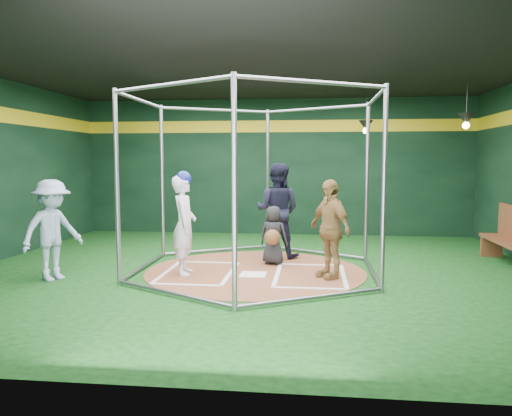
# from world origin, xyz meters

# --- Properties ---
(room_shell) EXTENTS (10.10, 9.10, 3.53)m
(room_shell) POSITION_xyz_m (0.00, 0.01, 1.75)
(room_shell) COLOR #0C350D
(room_shell) RESTS_ON ground
(clay_disc) EXTENTS (3.80, 3.80, 0.01)m
(clay_disc) POSITION_xyz_m (0.00, 0.00, 0.01)
(clay_disc) COLOR brown
(clay_disc) RESTS_ON ground
(home_plate) EXTENTS (0.43, 0.43, 0.01)m
(home_plate) POSITION_xyz_m (0.00, -0.30, 0.02)
(home_plate) COLOR white
(home_plate) RESTS_ON clay_disc
(batter_box_left) EXTENTS (1.17, 1.77, 0.01)m
(batter_box_left) POSITION_xyz_m (-0.95, -0.25, 0.02)
(batter_box_left) COLOR white
(batter_box_left) RESTS_ON clay_disc
(batter_box_right) EXTENTS (1.17, 1.77, 0.01)m
(batter_box_right) POSITION_xyz_m (0.95, -0.25, 0.02)
(batter_box_right) COLOR white
(batter_box_right) RESTS_ON clay_disc
(batting_cage) EXTENTS (4.05, 4.67, 3.00)m
(batting_cage) POSITION_xyz_m (-0.00, -0.00, 1.50)
(batting_cage) COLOR gray
(batting_cage) RESTS_ON ground
(pendant_lamp_near) EXTENTS (0.34, 0.34, 0.90)m
(pendant_lamp_near) POSITION_xyz_m (2.20, 3.60, 2.74)
(pendant_lamp_near) COLOR black
(pendant_lamp_near) RESTS_ON room_shell
(pendant_lamp_far) EXTENTS (0.34, 0.34, 0.90)m
(pendant_lamp_far) POSITION_xyz_m (4.00, 2.00, 2.74)
(pendant_lamp_far) COLOR black
(pendant_lamp_far) RESTS_ON room_shell
(batter_figure) EXTENTS (0.50, 0.67, 1.74)m
(batter_figure) POSITION_xyz_m (-1.16, -0.35, 0.88)
(batter_figure) COLOR silver
(batter_figure) RESTS_ON clay_disc
(visitor_leopard) EXTENTS (0.87, 0.99, 1.61)m
(visitor_leopard) POSITION_xyz_m (1.26, -0.34, 0.82)
(visitor_leopard) COLOR tan
(visitor_leopard) RESTS_ON clay_disc
(catcher_figure) EXTENTS (0.60, 0.62, 1.08)m
(catcher_figure) POSITION_xyz_m (0.27, 0.59, 0.55)
(catcher_figure) COLOR black
(catcher_figure) RESTS_ON clay_disc
(umpire) EXTENTS (1.04, 0.90, 1.86)m
(umpire) POSITION_xyz_m (0.29, 1.32, 0.94)
(umpire) COLOR black
(umpire) RESTS_ON clay_disc
(bystander_blue) EXTENTS (1.03, 1.21, 1.62)m
(bystander_blue) POSITION_xyz_m (-3.17, -0.97, 0.81)
(bystander_blue) COLOR #93A7C3
(bystander_blue) RESTS_ON ground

